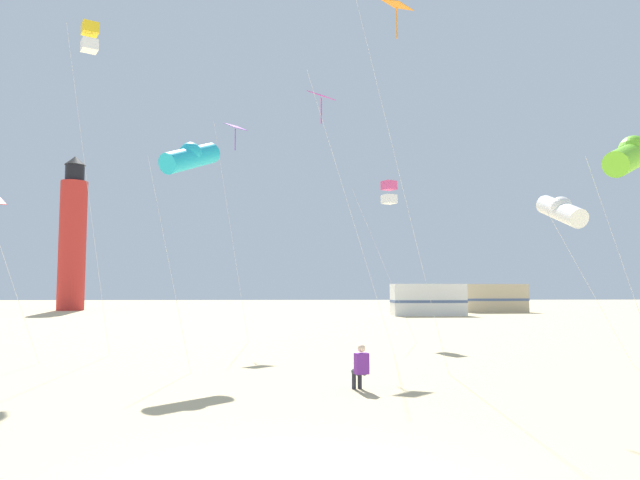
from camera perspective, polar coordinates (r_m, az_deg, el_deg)
The scene contains 12 objects.
kite_flyer_standing at distance 14.78m, azimuth 4.04°, elevation -12.38°, with size 0.42×0.55×1.16m.
kite_diamond_magenta at distance 24.21m, azimuth 0.36°, elevation 13.18°, with size 3.46×3.42×10.70m.
kite_tube_lime at distance 17.69m, azimuth 28.74°, elevation 7.53°, with size 2.45×2.28×6.86m.
kite_diamond_violet at distance 29.11m, azimuth -8.45°, elevation 10.24°, with size 1.78×1.56×10.71m.
kite_box_rainbow at distance 28.96m, azimuth 6.88°, elevation 4.71°, with size 2.83×2.35×7.87m.
kite_diamond_orange at distance 20.96m, azimuth 7.64°, elevation 20.85°, with size 2.78×2.23×12.43m.
kite_tube_white at distance 22.43m, azimuth 22.86°, elevation 2.76°, with size 2.97×2.89×6.05m.
kite_tube_cyan at distance 19.78m, azimuth -12.75°, elevation 8.07°, with size 2.25×2.59×7.62m.
kite_box_gold at distance 25.96m, azimuth -21.93°, elevation 18.14°, with size 1.70×1.69×13.11m.
lighthouse_distant at distance 67.56m, azimuth -23.39°, elevation 0.22°, with size 2.80×2.80×16.80m.
rv_van_white at distance 51.82m, azimuth 10.70°, elevation -5.87°, with size 6.53×2.59×2.80m.
rv_van_tan at distance 60.19m, azimuth 16.86°, elevation -5.56°, with size 6.59×2.78×2.80m.
Camera 1 is at (0.07, -7.30, 2.62)m, focal length 32.17 mm.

